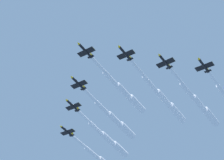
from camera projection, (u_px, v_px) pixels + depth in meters
name	position (u px, v px, depth m)	size (l,w,h in m)	color
jet_lead	(124.00, 92.00, 189.15)	(26.60, 46.73, 4.00)	black
jet_port_inner	(165.00, 99.00, 193.66)	(30.13, 52.76, 4.03)	black
jet_starboard_inner	(115.00, 120.00, 198.56)	(26.59, 46.25, 4.03)	black
jet_port_mid	(200.00, 104.00, 191.31)	(27.87, 50.22, 3.91)	black
jet_starboard_mid	(108.00, 139.00, 212.53)	(27.74, 47.62, 3.93)	black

